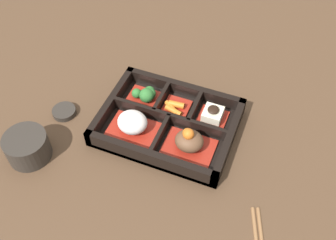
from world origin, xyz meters
name	(u,v)px	position (x,y,z in m)	size (l,w,h in m)	color
ground_plane	(168,128)	(0.00, 0.00, 0.00)	(3.00, 3.00, 0.00)	#4C3523
bento_base	(168,126)	(0.00, 0.00, 0.01)	(0.27, 0.21, 0.01)	black
bento_rim	(169,121)	(0.00, 0.00, 0.02)	(0.27, 0.21, 0.04)	black
bowl_stew	(189,142)	(-0.06, 0.04, 0.03)	(0.10, 0.07, 0.06)	maroon
bowl_rice	(133,124)	(0.06, 0.04, 0.03)	(0.10, 0.07, 0.05)	maroon
bowl_tofu	(213,116)	(-0.08, -0.05, 0.02)	(0.06, 0.06, 0.04)	maroon
bowl_carrots	(175,108)	(0.00, -0.04, 0.02)	(0.06, 0.06, 0.02)	maroon
bowl_greens	(146,95)	(0.07, -0.05, 0.03)	(0.07, 0.06, 0.04)	maroon
tea_cup	(27,146)	(0.23, 0.16, 0.03)	(0.08, 0.08, 0.05)	#2D2823
sauce_dish	(64,112)	(0.22, 0.05, 0.01)	(0.05, 0.05, 0.01)	#2D2823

